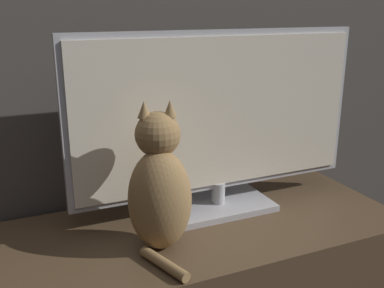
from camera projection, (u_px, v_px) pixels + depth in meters
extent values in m
cube|color=#B7B7BC|center=(218.00, 205.00, 1.48)|extent=(0.34, 0.21, 0.02)
cylinder|color=#B7B7BC|center=(218.00, 193.00, 1.46)|extent=(0.04, 0.04, 0.07)
cube|color=#B7B7BC|center=(219.00, 112.00, 1.39)|extent=(0.96, 0.02, 0.50)
cube|color=silver|center=(221.00, 113.00, 1.38)|extent=(0.92, 0.01, 0.46)
ellipsoid|color=#997547|center=(160.00, 200.00, 1.20)|extent=(0.21, 0.20, 0.28)
ellipsoid|color=black|center=(159.00, 196.00, 1.26)|extent=(0.10, 0.08, 0.15)
sphere|color=#997547|center=(158.00, 134.00, 1.18)|extent=(0.15, 0.15, 0.12)
cone|color=#997547|center=(144.00, 109.00, 1.15)|extent=(0.04, 0.04, 0.04)
cone|color=#997547|center=(170.00, 109.00, 1.16)|extent=(0.04, 0.04, 0.04)
cylinder|color=#997547|center=(164.00, 264.00, 1.13)|extent=(0.08, 0.17, 0.03)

